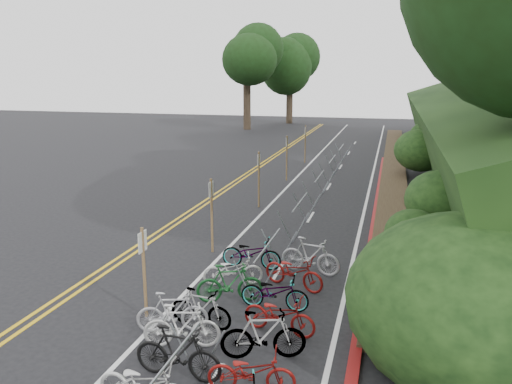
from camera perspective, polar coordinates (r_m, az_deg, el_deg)
ground at (r=12.96m, az=-15.45°, el=-13.72°), size 120.00×120.00×0.00m
road_markings at (r=21.47m, az=-0.22°, el=-2.32°), size 7.47×80.00×0.01m
red_curb at (r=22.57m, az=13.61°, el=-1.80°), size 0.25×28.00×0.10m
bike_racks_rest at (r=23.57m, az=7.23°, el=1.11°), size 1.14×23.00×1.17m
signpost_near at (r=12.35m, az=-12.70°, el=-8.28°), size 0.08×0.40×2.28m
signposts_rest at (r=24.85m, az=2.11°, el=3.19°), size 0.08×18.40×2.50m
bike_front at (r=11.86m, az=-9.55°, el=-13.38°), size 0.97×1.71×0.99m
bike_valet at (r=11.99m, az=-1.36°, el=-12.90°), size 2.96×8.96×1.10m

